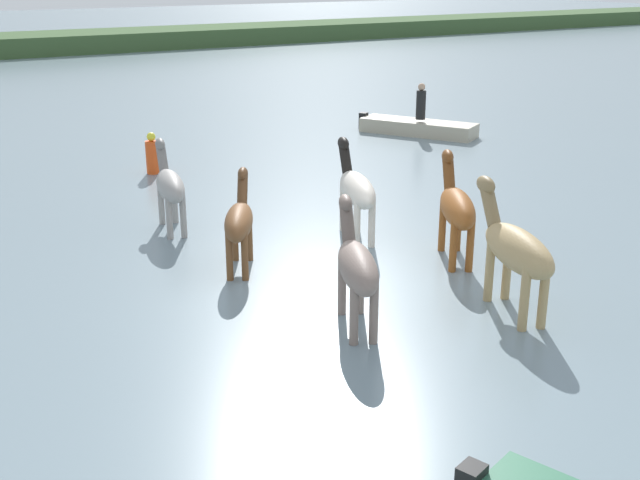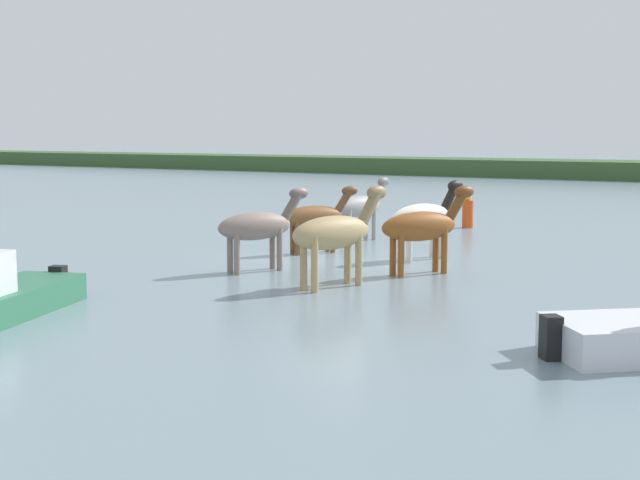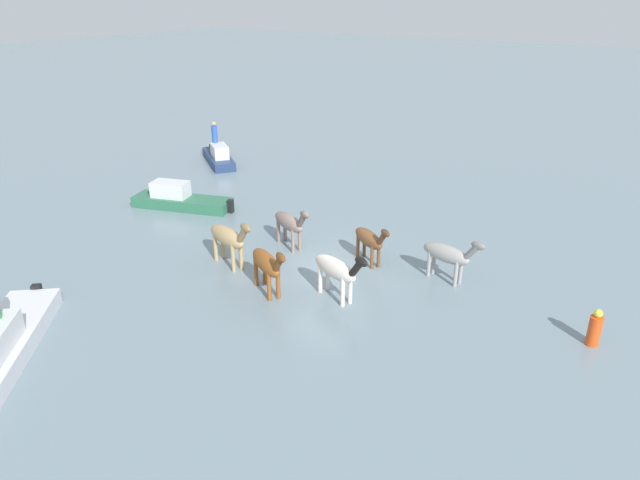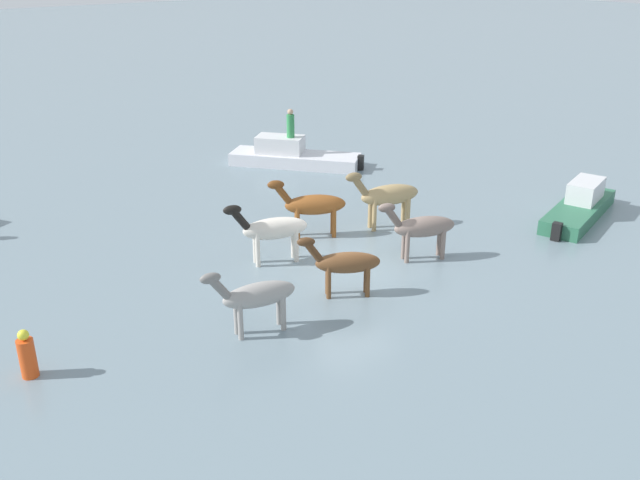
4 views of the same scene
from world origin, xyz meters
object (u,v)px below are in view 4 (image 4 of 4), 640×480
(horse_pinto_flank, at_px, (272,229))
(buoy_channel_marker, at_px, (27,356))
(horse_gray_outer, at_px, (345,263))
(boat_launch_far, at_px, (580,208))
(horse_chestnut_trailing, at_px, (312,205))
(boat_skiff_near, at_px, (292,158))
(person_spotter_bow, at_px, (291,124))
(horse_dark_mare, at_px, (422,227))
(horse_rear_stallion, at_px, (387,195))
(horse_lead, at_px, (256,296))

(horse_pinto_flank, height_order, buoy_channel_marker, horse_pinto_flank)
(horse_gray_outer, height_order, boat_launch_far, horse_gray_outer)
(horse_chestnut_trailing, xyz_separation_m, boat_launch_far, (-4.04, -8.31, -0.74))
(boat_skiff_near, distance_m, buoy_channel_marker, 16.36)
(horse_pinto_flank, distance_m, boat_skiff_near, 9.75)
(person_spotter_bow, height_order, buoy_channel_marker, person_spotter_bow)
(horse_dark_mare, bearing_deg, horse_gray_outer, 31.64)
(horse_pinto_flank, distance_m, horse_rear_stallion, 4.49)
(horse_gray_outer, height_order, horse_rear_stallion, horse_rear_stallion)
(horse_gray_outer, xyz_separation_m, horse_pinto_flank, (2.87, 0.40, 0.11))
(horse_lead, height_order, boat_skiff_near, horse_lead)
(horse_rear_stallion, height_order, buoy_channel_marker, horse_rear_stallion)
(boat_launch_far, bearing_deg, horse_gray_outer, 159.95)
(boat_skiff_near, bearing_deg, horse_lead, 101.71)
(horse_gray_outer, height_order, person_spotter_bow, person_spotter_bow)
(horse_chestnut_trailing, height_order, boat_launch_far, horse_chestnut_trailing)
(horse_lead, height_order, boat_launch_far, horse_lead)
(horse_gray_outer, height_order, horse_pinto_flank, horse_pinto_flank)
(horse_chestnut_trailing, distance_m, person_spotter_bow, 7.79)
(horse_chestnut_trailing, bearing_deg, boat_launch_far, -176.59)
(boat_skiff_near, distance_m, boat_launch_far, 11.70)
(horse_gray_outer, xyz_separation_m, person_spotter_bow, (10.56, -5.48, 0.82))
(horse_chestnut_trailing, distance_m, buoy_channel_marker, 9.87)
(horse_chestnut_trailing, relative_size, horse_pinto_flank, 0.96)
(boat_launch_far, bearing_deg, horse_dark_mare, 155.25)
(horse_chestnut_trailing, xyz_separation_m, boat_skiff_near, (6.78, -3.86, -0.73))
(boat_skiff_near, bearing_deg, buoy_channel_marker, 85.02)
(horse_rear_stallion, relative_size, buoy_channel_marker, 2.26)
(buoy_channel_marker, bearing_deg, boat_skiff_near, -54.58)
(boat_skiff_near, bearing_deg, horse_chestnut_trailing, 109.98)
(horse_dark_mare, bearing_deg, horse_chestnut_trailing, -41.83)
(horse_lead, distance_m, boat_skiff_near, 13.73)
(horse_dark_mare, relative_size, buoy_channel_marker, 2.04)
(horse_pinto_flank, relative_size, horse_lead, 1.05)
(person_spotter_bow, bearing_deg, boat_skiff_near, -84.63)
(horse_pinto_flank, height_order, horse_rear_stallion, horse_rear_stallion)
(horse_gray_outer, relative_size, person_spotter_bow, 1.73)
(horse_gray_outer, height_order, boat_skiff_near, horse_gray_outer)
(horse_pinto_flank, bearing_deg, horse_chestnut_trailing, -137.80)
(horse_rear_stallion, relative_size, boat_launch_far, 0.54)
(horse_dark_mare, height_order, person_spotter_bow, person_spotter_bow)
(horse_dark_mare, relative_size, horse_rear_stallion, 0.90)
(horse_chestnut_trailing, relative_size, person_spotter_bow, 1.96)
(boat_skiff_near, height_order, person_spotter_bow, person_spotter_bow)
(horse_dark_mare, bearing_deg, person_spotter_bow, -79.30)
(horse_chestnut_trailing, xyz_separation_m, horse_gray_outer, (-3.78, 1.69, -0.12))
(horse_lead, bearing_deg, boat_launch_far, -168.35)
(horse_pinto_flank, distance_m, buoy_channel_marker, 7.62)
(horse_pinto_flank, relative_size, person_spotter_bow, 2.05)
(boat_launch_far, bearing_deg, boat_skiff_near, 93.79)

